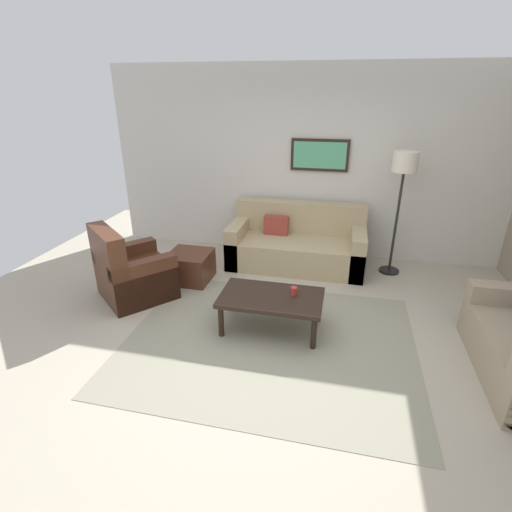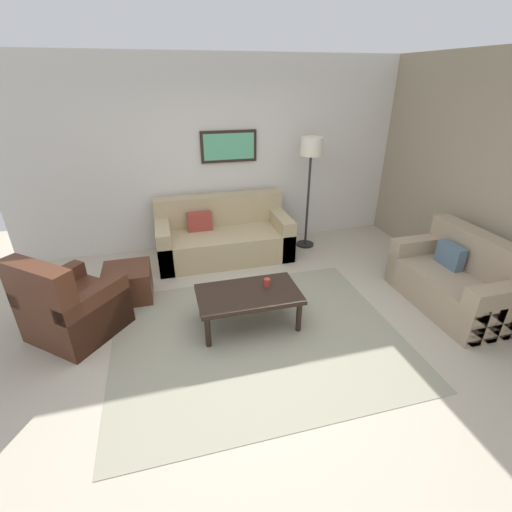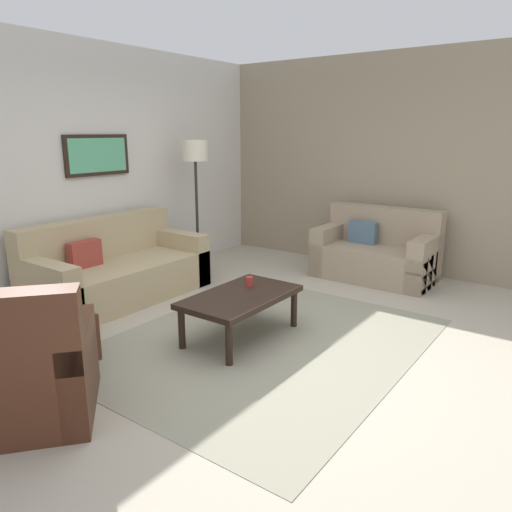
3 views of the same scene
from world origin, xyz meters
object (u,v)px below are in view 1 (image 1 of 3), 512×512
at_px(armchair_leather, 130,275).
at_px(framed_artwork, 320,155).
at_px(coffee_table, 271,300).
at_px(lamp_standing, 403,175).
at_px(ottoman, 190,266).
at_px(cup, 294,291).
at_px(couch_main, 297,244).

xyz_separation_m(armchair_leather, framed_artwork, (2.12, 1.97, 1.25)).
xyz_separation_m(armchair_leather, coffee_table, (1.85, -0.29, 0.05)).
xyz_separation_m(coffee_table, lamp_standing, (1.40, 1.81, 1.05)).
distance_m(armchair_leather, framed_artwork, 3.15).
relative_size(armchair_leather, ottoman, 2.01).
bearing_deg(armchair_leather, cup, -5.99).
height_order(coffee_table, framed_artwork, framed_artwork).
bearing_deg(cup, ottoman, 151.21).
relative_size(cup, framed_artwork, 0.11).
distance_m(armchair_leather, ottoman, 0.83).
bearing_deg(cup, couch_main, 96.03).
height_order(couch_main, coffee_table, couch_main).
distance_m(couch_main, framed_artwork, 1.35).
bearing_deg(cup, coffee_table, -162.10).
bearing_deg(ottoman, framed_artwork, 40.38).
xyz_separation_m(ottoman, cup, (1.54, -0.85, 0.26)).
distance_m(couch_main, armchair_leather, 2.44).
height_order(cup, framed_artwork, framed_artwork).
relative_size(coffee_table, cup, 12.22).
bearing_deg(armchair_leather, ottoman, 49.43).
bearing_deg(lamp_standing, cup, -124.09).
distance_m(cup, lamp_standing, 2.30).
bearing_deg(coffee_table, armchair_leather, 171.01).
xyz_separation_m(coffee_table, cup, (0.23, 0.07, 0.10)).
height_order(ottoman, coffee_table, coffee_table).
height_order(ottoman, lamp_standing, lamp_standing).
bearing_deg(lamp_standing, armchair_leather, -155.03).
xyz_separation_m(armchair_leather, cup, (2.08, -0.22, 0.15)).
relative_size(armchair_leather, cup, 12.53).
bearing_deg(armchair_leather, coffee_table, -8.99).
bearing_deg(framed_artwork, ottoman, -139.62).
bearing_deg(ottoman, armchair_leather, -130.57).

